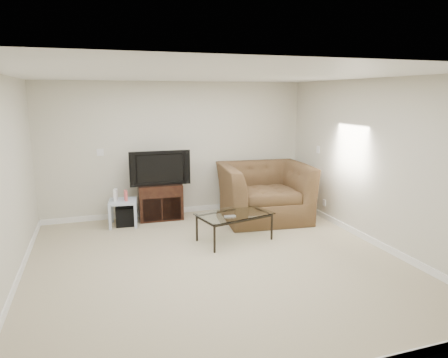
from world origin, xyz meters
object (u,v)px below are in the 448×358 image
object	(u,v)px
tv_stand	(160,201)
subwoofer	(125,216)
side_table	(123,213)
recliner	(264,183)
television	(159,167)
coffee_table	(235,227)

from	to	relation	value
tv_stand	subwoofer	bearing A→B (deg)	-159.30
side_table	recliner	distance (m)	2.58
television	coffee_table	world-z (taller)	television
subwoofer	television	bearing A→B (deg)	15.48
television	coffee_table	bearing A→B (deg)	-57.54
tv_stand	television	bearing A→B (deg)	-90.00
side_table	television	bearing A→B (deg)	16.00
tv_stand	coffee_table	world-z (taller)	tv_stand
tv_stand	television	distance (m)	0.64
tv_stand	coffee_table	size ratio (longest dim) A/B	0.70
tv_stand	subwoofer	xyz separation A→B (m)	(-0.66, -0.21, -0.17)
coffee_table	tv_stand	bearing A→B (deg)	120.67
side_table	recliner	xyz separation A→B (m)	(2.51, -0.41, 0.46)
tv_stand	subwoofer	world-z (taller)	tv_stand
television	subwoofer	bearing A→B (deg)	-163.32
television	side_table	size ratio (longest dim) A/B	2.14
television	recliner	bearing A→B (deg)	-17.18
television	side_table	world-z (taller)	television
subwoofer	recliner	world-z (taller)	recliner
television	recliner	xyz separation A→B (m)	(1.82, -0.61, -0.29)
coffee_table	television	bearing A→B (deg)	121.25
subwoofer	coffee_table	xyz separation A→B (m)	(1.57, -1.33, 0.06)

